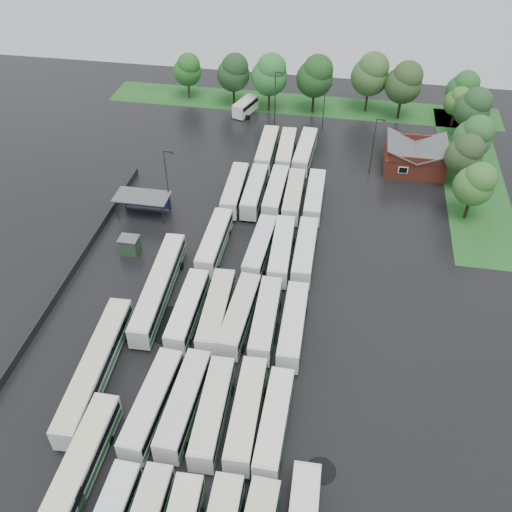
# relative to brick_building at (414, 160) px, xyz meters

# --- Properties ---
(ground) EXTENTS (160.00, 160.00, 0.00)m
(ground) POSITION_rel_brick_building_xyz_m (-24.00, -42.77, -1.87)
(ground) COLOR black
(ground) RESTS_ON ground
(brick_building) EXTENTS (10.07, 8.60, 5.39)m
(brick_building) POSITION_rel_brick_building_xyz_m (0.00, 0.00, 0.00)
(brick_building) COLOR brown
(brick_building) RESTS_ON ground
(wash_shed) EXTENTS (8.20, 4.20, 3.58)m
(wash_shed) POSITION_rel_brick_building_xyz_m (-41.20, -20.74, 1.12)
(wash_shed) COLOR #2D2D30
(wash_shed) RESTS_ON ground
(utility_hut) EXTENTS (2.70, 2.20, 2.62)m
(utility_hut) POSITION_rel_brick_building_xyz_m (-40.20, -30.17, -0.55)
(utility_hut) COLOR #223C23
(utility_hut) RESTS_ON ground
(grass_strip_north) EXTENTS (80.00, 10.00, 0.01)m
(grass_strip_north) POSITION_rel_brick_building_xyz_m (-22.00, 22.03, -1.86)
(grass_strip_north) COLOR #1C551C
(grass_strip_north) RESTS_ON ground
(grass_strip_east) EXTENTS (10.00, 50.00, 0.01)m
(grass_strip_east) POSITION_rel_brick_building_xyz_m (10.00, 0.03, -1.86)
(grass_strip_east) COLOR #1C551C
(grass_strip_east) RESTS_ON ground
(west_fence) EXTENTS (0.10, 50.00, 1.20)m
(west_fence) POSITION_rel_brick_building_xyz_m (-46.20, -34.77, -1.27)
(west_fence) COLOR #2D2D30
(west_fence) RESTS_ON ground
(bus_r1c0) EXTENTS (3.24, 12.63, 3.49)m
(bus_r1c0) POSITION_rel_brick_building_xyz_m (-28.52, -55.45, 0.05)
(bus_r1c0) COLOR silver
(bus_r1c0) RESTS_ON ground
(bus_r1c1) EXTENTS (2.94, 12.42, 3.44)m
(bus_r1c1) POSITION_rel_brick_building_xyz_m (-25.31, -54.88, 0.03)
(bus_r1c1) COLOR silver
(bus_r1c1) RESTS_ON ground
(bus_r1c2) EXTENTS (3.01, 12.29, 3.40)m
(bus_r1c2) POSITION_rel_brick_building_xyz_m (-22.15, -55.31, 0.00)
(bus_r1c2) COLOR silver
(bus_r1c2) RESTS_ON ground
(bus_r1c3) EXTENTS (3.00, 12.58, 3.48)m
(bus_r1c3) POSITION_rel_brick_building_xyz_m (-18.69, -54.93, 0.05)
(bus_r1c3) COLOR silver
(bus_r1c3) RESTS_ON ground
(bus_r1c4) EXTENTS (2.62, 11.93, 3.32)m
(bus_r1c4) POSITION_rel_brick_building_xyz_m (-15.73, -55.45, -0.04)
(bus_r1c4) COLOR silver
(bus_r1c4) RESTS_ON ground
(bus_r2c0) EXTENTS (2.63, 12.17, 3.38)m
(bus_r2c0) POSITION_rel_brick_building_xyz_m (-28.53, -41.63, -0.00)
(bus_r2c0) COLOR silver
(bus_r2c0) RESTS_ON ground
(bus_r2c1) EXTENTS (3.15, 12.64, 3.49)m
(bus_r2c1) POSITION_rel_brick_building_xyz_m (-25.03, -41.31, 0.06)
(bus_r2c1) COLOR silver
(bus_r2c1) RESTS_ON ground
(bus_r2c2) EXTENTS (3.15, 12.34, 3.41)m
(bus_r2c2) POSITION_rel_brick_building_xyz_m (-22.13, -41.30, 0.01)
(bus_r2c2) COLOR silver
(bus_r2c2) RESTS_ON ground
(bus_r2c3) EXTENTS (2.92, 12.33, 3.41)m
(bus_r2c3) POSITION_rel_brick_building_xyz_m (-18.91, -41.46, 0.01)
(bus_r2c3) COLOR silver
(bus_r2c3) RESTS_ON ground
(bus_r2c4) EXTENTS (2.82, 12.36, 3.43)m
(bus_r2c4) POSITION_rel_brick_building_xyz_m (-15.54, -41.90, 0.02)
(bus_r2c4) COLOR silver
(bus_r2c4) RESTS_ON ground
(bus_r3c0) EXTENTS (2.66, 12.46, 3.47)m
(bus_r3c0) POSITION_rel_brick_building_xyz_m (-28.39, -28.01, 0.04)
(bus_r3c0) COLOR silver
(bus_r3c0) RESTS_ON ground
(bus_r3c2) EXTENTS (3.07, 12.05, 3.33)m
(bus_r3c2) POSITION_rel_brick_building_xyz_m (-21.90, -28.08, -0.04)
(bus_r3c2) COLOR silver
(bus_r3c2) RESTS_ON ground
(bus_r3c3) EXTENTS (3.13, 12.61, 3.49)m
(bus_r3c3) POSITION_rel_brick_building_xyz_m (-18.85, -28.30, 0.05)
(bus_r3c3) COLOR silver
(bus_r3c3) RESTS_ON ground
(bus_r3c4) EXTENTS (2.74, 12.35, 3.43)m
(bus_r3c4) POSITION_rel_brick_building_xyz_m (-15.68, -27.88, 0.02)
(bus_r3c4) COLOR silver
(bus_r3c4) RESTS_ON ground
(bus_r4c0) EXTENTS (2.98, 12.40, 3.43)m
(bus_r4c0) POSITION_rel_brick_building_xyz_m (-28.26, -14.61, 0.02)
(bus_r4c0) COLOR silver
(bus_r4c0) RESTS_ON ground
(bus_r4c1) EXTENTS (2.72, 12.24, 3.40)m
(bus_r4c1) POSITION_rel_brick_building_xyz_m (-25.14, -14.36, 0.00)
(bus_r4c1) COLOR silver
(bus_r4c1) RESTS_ON ground
(bus_r4c2) EXTENTS (2.62, 12.16, 3.38)m
(bus_r4c2) POSITION_rel_brick_building_xyz_m (-21.83, -14.10, -0.00)
(bus_r4c2) COLOR silver
(bus_r4c2) RESTS_ON ground
(bus_r4c3) EXTENTS (2.80, 12.09, 3.35)m
(bus_r4c3) POSITION_rel_brick_building_xyz_m (-18.90, -14.60, -0.02)
(bus_r4c3) COLOR silver
(bus_r4c3) RESTS_ON ground
(bus_r4c4) EXTENTS (2.73, 12.08, 3.35)m
(bus_r4c4) POSITION_rel_brick_building_xyz_m (-15.69, -14.21, -0.02)
(bus_r4c4) COLOR silver
(bus_r4c4) RESTS_ON ground
(bus_r5c1) EXTENTS (2.95, 12.66, 3.51)m
(bus_r5c1) POSITION_rel_brick_building_xyz_m (-25.31, -1.10, 0.06)
(bus_r5c1) COLOR silver
(bus_r5c1) RESTS_ON ground
(bus_r5c2) EXTENTS (2.97, 12.22, 3.38)m
(bus_r5c2) POSITION_rel_brick_building_xyz_m (-21.99, -0.75, -0.01)
(bus_r5c2) COLOR silver
(bus_r5c2) RESTS_ON ground
(bus_r5c3) EXTENTS (3.21, 12.70, 3.51)m
(bus_r5c3) POSITION_rel_brick_building_xyz_m (-18.69, -0.58, 0.06)
(bus_r5c3) COLOR silver
(bus_r5c3) RESTS_ON ground
(artic_bus_west_a) EXTENTS (2.68, 18.83, 3.49)m
(artic_bus_west_a) POSITION_rel_brick_building_xyz_m (-32.97, -65.59, 0.07)
(artic_bus_west_a) COLOR silver
(artic_bus_west_a) RESTS_ON ground
(artic_bus_west_b) EXTENTS (3.43, 18.73, 3.46)m
(artic_bus_west_b) POSITION_rel_brick_building_xyz_m (-33.25, -38.30, 0.05)
(artic_bus_west_b) COLOR silver
(artic_bus_west_b) RESTS_ON ground
(artic_bus_west_c) EXTENTS (3.51, 18.99, 3.50)m
(artic_bus_west_c) POSITION_rel_brick_building_xyz_m (-36.12, -52.08, 0.08)
(artic_bus_west_c) COLOR silver
(artic_bus_west_c) RESTS_ON ground
(minibus) EXTENTS (4.35, 7.01, 2.87)m
(minibus) POSITION_rel_brick_building_xyz_m (-32.46, 15.86, -0.27)
(minibus) COLOR white
(minibus) RESTS_ON ground
(tree_north_0) EXTENTS (5.82, 5.82, 9.63)m
(tree_north_0) POSITION_rel_brick_building_xyz_m (-45.43, 21.16, 4.33)
(tree_north_0) COLOR #3C2C1C
(tree_north_0) RESTS_ON ground
(tree_north_1) EXTENTS (6.55, 6.55, 10.85)m
(tree_north_1) POSITION_rel_brick_building_xyz_m (-35.43, 19.53, 5.11)
(tree_north_1) COLOR black
(tree_north_1) RESTS_ON ground
(tree_north_2) EXTENTS (7.16, 7.16, 11.85)m
(tree_north_2) POSITION_rel_brick_building_xyz_m (-27.92, 18.13, 5.76)
(tree_north_2) COLOR #382113
(tree_north_2) RESTS_ON ground
(tree_north_3) EXTENTS (7.21, 7.21, 11.94)m
(tree_north_3) POSITION_rel_brick_building_xyz_m (-19.06, 18.84, 5.81)
(tree_north_3) COLOR #371F12
(tree_north_3) RESTS_ON ground
(tree_north_4) EXTENTS (7.35, 7.35, 12.18)m
(tree_north_4) POSITION_rel_brick_building_xyz_m (-8.56, 21.29, 5.97)
(tree_north_4) COLOR #342314
(tree_north_4) RESTS_ON ground
(tree_north_5) EXTENTS (7.08, 7.08, 11.72)m
(tree_north_5) POSITION_rel_brick_building_xyz_m (-2.11, 19.17, 5.67)
(tree_north_5) COLOR black
(tree_north_5) RESTS_ON ground
(tree_north_6) EXTENTS (6.11, 6.11, 10.11)m
(tree_north_6) POSITION_rel_brick_building_xyz_m (9.03, 20.42, 4.64)
(tree_north_6) COLOR black
(tree_north_6) RESTS_ON ground
(tree_east_0) EXTENTS (5.91, 5.91, 9.79)m
(tree_east_0) POSITION_rel_brick_building_xyz_m (7.57, -13.31, 4.43)
(tree_east_0) COLOR black
(tree_east_0) RESTS_ON ground
(tree_east_1) EXTENTS (5.90, 5.90, 9.77)m
(tree_east_1) POSITION_rel_brick_building_xyz_m (6.95, -4.69, 4.42)
(tree_east_1) COLOR black
(tree_east_1) RESTS_ON ground
(tree_east_2) EXTENTS (6.34, 6.34, 10.51)m
(tree_east_2) POSITION_rel_brick_building_xyz_m (8.80, 0.68, 4.89)
(tree_east_2) COLOR black
(tree_east_2) RESTS_ON ground
(tree_east_3) EXTENTS (6.41, 6.41, 10.62)m
(tree_east_3) POSITION_rel_brick_building_xyz_m (9.91, 11.77, 4.97)
(tree_east_3) COLOR #3C2714
(tree_east_3) RESTS_ON ground
(tree_east_4) EXTENTS (4.88, 4.86, 8.04)m
(tree_east_4) POSITION_rel_brick_building_xyz_m (8.09, 17.79, 3.30)
(tree_east_4) COLOR #301F11
(tree_east_4) RESTS_ON ground
(lamp_post_ne) EXTENTS (1.56, 0.30, 10.13)m
(lamp_post_ne) POSITION_rel_brick_building_xyz_m (-7.23, -2.70, 4.02)
(lamp_post_ne) COLOR #2D2D30
(lamp_post_ne) RESTS_ON ground
(lamp_post_nw) EXTENTS (1.65, 0.32, 10.71)m
(lamp_post_nw) POSITION_rel_brick_building_xyz_m (-37.40, -19.45, 4.35)
(lamp_post_nw) COLOR #2D2D30
(lamp_post_nw) RESTS_ON ground
(lamp_post_back_w) EXTENTS (1.65, 0.32, 10.72)m
(lamp_post_back_w) POSITION_rel_brick_building_xyz_m (-25.81, 11.97, 4.36)
(lamp_post_back_w) COLOR #2D2D30
(lamp_post_back_w) RESTS_ON ground
(lamp_post_back_e) EXTENTS (1.45, 0.28, 9.42)m
(lamp_post_back_e) POSITION_rel_brick_building_xyz_m (-16.54, 11.78, 3.60)
(lamp_post_back_e) COLOR #2D2D30
(lamp_post_back_e) RESTS_ON ground
(puddle_0) EXTENTS (5.26, 5.26, 0.01)m
(puddle_0) POSITION_rel_brick_building_xyz_m (-26.02, -64.89, -1.86)
(puddle_0) COLOR black
(puddle_0) RESTS_ON ground
(puddle_1) EXTENTS (3.62, 3.62, 0.01)m
(puddle_1) POSITION_rel_brick_building_xyz_m (-17.18, -62.35, -1.86)
(puddle_1) COLOR black
(puddle_1) RESTS_ON ground
(puddle_2) EXTENTS (6.81, 6.81, 0.01)m
(puddle_2) POSITION_rel_brick_building_xyz_m (-30.15, -42.72, -1.86)
(puddle_2) COLOR black
(puddle_2) RESTS_ON ground
(puddle_3) EXTENTS (3.81, 3.81, 0.01)m
(puddle_3) POSITION_rel_brick_building_xyz_m (-18.03, -41.91, -1.86)
(puddle_3) COLOR black
(puddle_3) RESTS_ON ground
(puddle_4) EXTENTS (3.06, 3.06, 0.01)m
(puddle_4) POSITION_rel_brick_building_xyz_m (-10.61, -58.84, -1.86)
(puddle_4) COLOR black
(puddle_4) RESTS_ON ground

